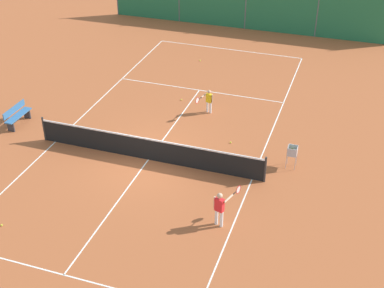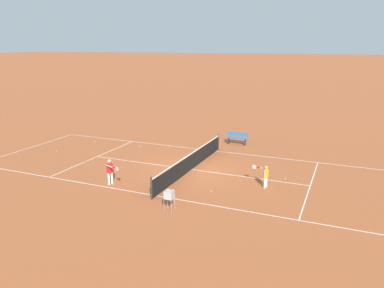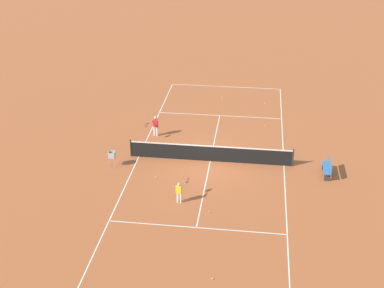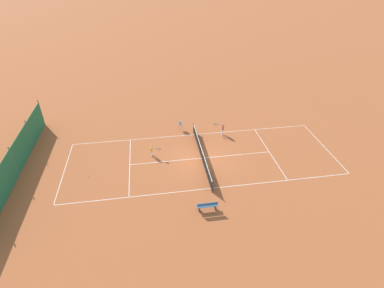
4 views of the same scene
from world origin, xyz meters
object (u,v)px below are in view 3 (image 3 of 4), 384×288
object	(u,v)px
tennis_ball_alley_left	(222,97)
tennis_ball_alley_right	(209,212)
player_far_service	(155,125)
tennis_ball_mid_court	(265,103)
ball_hopper	(112,155)
courtside_bench	(327,168)
tennis_ball_by_net_right	(156,177)
tennis_ball_by_net_left	(265,125)
tennis_net	(210,153)
player_near_baseline	(180,190)
tennis_ball_near_corner	(212,279)

from	to	relation	value
tennis_ball_alley_left	tennis_ball_alley_right	world-z (taller)	same
player_far_service	tennis_ball_mid_court	size ratio (longest dim) A/B	19.49
player_far_service	ball_hopper	size ratio (longest dim) A/B	1.45
courtside_bench	tennis_ball_by_net_right	bearing A→B (deg)	8.91
tennis_ball_by_net_left	tennis_ball_alley_left	distance (m)	5.42
tennis_ball_alley_right	tennis_ball_by_net_right	bearing A→B (deg)	-42.86
tennis_ball_alley_right	ball_hopper	xyz separation A→B (m)	(5.76, -3.84, 0.63)
player_far_service	tennis_ball_alley_right	distance (m)	8.95
tennis_net	courtside_bench	distance (m)	6.39
player_near_baseline	tennis_ball_by_net_right	xyz separation A→B (m)	(1.63, -2.17, -0.62)
tennis_ball_near_corner	tennis_ball_alley_right	xyz separation A→B (m)	(0.60, -4.67, 0.00)
tennis_net	courtside_bench	size ratio (longest dim) A/B	6.12
player_near_baseline	tennis_ball_mid_court	xyz separation A→B (m)	(-4.02, -13.18, -0.62)
tennis_net	tennis_ball_mid_court	xyz separation A→B (m)	(-2.95, -8.83, -0.47)
tennis_ball_near_corner	tennis_ball_alley_right	distance (m)	4.71
courtside_bench	player_far_service	bearing A→B (deg)	-19.55
tennis_ball_by_net_right	courtside_bench	world-z (taller)	courtside_bench
tennis_ball_by_net_right	tennis_net	bearing A→B (deg)	-141.05
tennis_net	tennis_ball_mid_court	bearing A→B (deg)	-108.49
tennis_net	tennis_ball_by_net_right	bearing A→B (deg)	38.95
player_near_baseline	tennis_ball_alley_right	distance (m)	1.82
tennis_ball_by_net_left	tennis_ball_by_net_right	xyz separation A→B (m)	(5.71, 7.32, 0.00)
tennis_ball_alley_left	tennis_net	bearing A→B (deg)	90.52
tennis_ball_alley_right	courtside_bench	distance (m)	7.33
tennis_net	tennis_ball_by_net_right	world-z (taller)	tennis_net
player_near_baseline	tennis_net	bearing A→B (deg)	-103.81
tennis_ball_mid_court	tennis_ball_alley_right	xyz separation A→B (m)	(2.49, 13.94, 0.00)
ball_hopper	courtside_bench	distance (m)	11.66
tennis_ball_by_net_right	tennis_ball_alley_right	bearing A→B (deg)	137.14
tennis_net	player_far_service	size ratio (longest dim) A/B	7.14
tennis_ball_mid_court	tennis_ball_alley_right	distance (m)	14.16
tennis_ball_alley_right	tennis_ball_by_net_right	distance (m)	4.31
tennis_ball_by_net_left	tennis_ball_by_net_right	world-z (taller)	same
ball_hopper	tennis_net	bearing A→B (deg)	-166.55
tennis_ball_near_corner	tennis_ball_by_net_right	distance (m)	8.48
tennis_ball_near_corner	courtside_bench	distance (m)	10.46
tennis_net	tennis_ball_alley_right	distance (m)	5.15
tennis_ball_near_corner	ball_hopper	distance (m)	10.65
tennis_net	tennis_ball_near_corner	world-z (taller)	tennis_net
player_near_baseline	tennis_ball_mid_court	world-z (taller)	player_near_baseline
tennis_net	player_near_baseline	world-z (taller)	player_near_baseline
tennis_net	tennis_ball_alley_left	xyz separation A→B (m)	(0.09, -9.58, -0.47)
tennis_ball_by_net_left	courtside_bench	size ratio (longest dim) A/B	0.04
tennis_net	tennis_ball_alley_left	distance (m)	9.59
player_near_baseline	player_far_service	world-z (taller)	player_far_service
courtside_bench	player_near_baseline	bearing A→B (deg)	25.82
tennis_net	ball_hopper	distance (m)	5.45
tennis_net	player_far_service	distance (m)	4.63
tennis_net	tennis_ball_alley_right	size ratio (longest dim) A/B	139.09
tennis_ball_mid_court	player_far_service	bearing A→B (deg)	42.32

